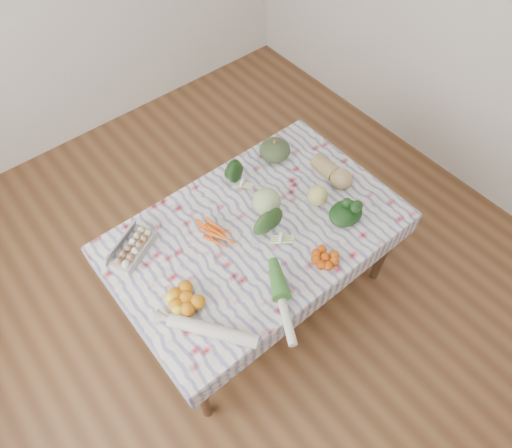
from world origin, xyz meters
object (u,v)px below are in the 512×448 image
at_px(butternut_squash, 333,171).
at_px(grapefruit, 318,195).
at_px(egg_carton, 135,249).
at_px(cabbage, 267,202).
at_px(dining_table, 256,238).
at_px(kabocha_squash, 275,150).

distance_m(butternut_squash, grapefruit, 0.22).
relative_size(egg_carton, cabbage, 1.75).
height_order(egg_carton, butternut_squash, butternut_squash).
height_order(dining_table, cabbage, cabbage).
distance_m(dining_table, cabbage, 0.23).
xyz_separation_m(dining_table, kabocha_squash, (0.46, 0.37, 0.15)).
distance_m(kabocha_squash, grapefruit, 0.44).
bearing_deg(egg_carton, grapefruit, -45.78).
distance_m(cabbage, butternut_squash, 0.48).
distance_m(kabocha_squash, butternut_squash, 0.39).
xyz_separation_m(butternut_squash, grapefruit, (-0.20, -0.08, -0.00)).
relative_size(kabocha_squash, butternut_squash, 0.70).
xyz_separation_m(cabbage, butternut_squash, (0.48, -0.06, -0.02)).
bearing_deg(grapefruit, dining_table, 170.12).
bearing_deg(grapefruit, butternut_squash, 21.18).
bearing_deg(dining_table, kabocha_squash, 38.82).
height_order(kabocha_squash, butternut_squash, same).
relative_size(kabocha_squash, cabbage, 1.21).
xyz_separation_m(kabocha_squash, butternut_squash, (0.16, -0.36, 0.00)).
relative_size(dining_table, cabbage, 9.73).
relative_size(egg_carton, grapefruit, 2.38).
relative_size(butternut_squash, grapefruit, 2.34).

